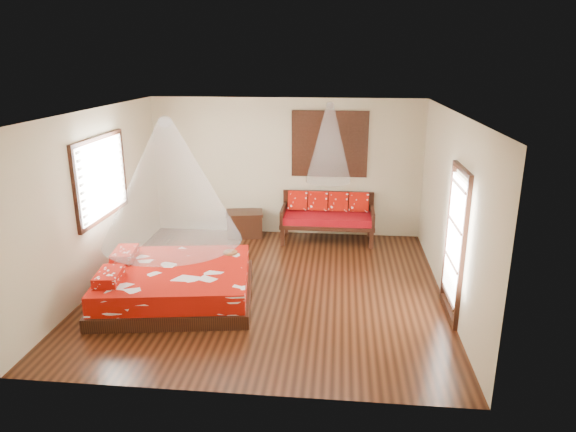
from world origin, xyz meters
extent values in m
cube|color=black|center=(0.00, 0.00, -0.01)|extent=(5.50, 5.50, 0.02)
cube|color=silver|center=(0.00, 0.00, 2.81)|extent=(5.50, 5.50, 0.02)
cube|color=beige|center=(-2.76, 0.00, 1.40)|extent=(0.02, 5.50, 2.80)
cube|color=beige|center=(2.76, 0.00, 1.40)|extent=(0.02, 5.50, 2.80)
cube|color=beige|center=(0.00, 2.76, 1.40)|extent=(5.50, 0.02, 2.80)
cube|color=beige|center=(0.00, -2.76, 1.40)|extent=(5.50, 0.02, 2.80)
cube|color=black|center=(-1.34, -0.54, 0.10)|extent=(2.54, 2.36, 0.20)
cube|color=#A80F05|center=(-1.34, -0.54, 0.35)|extent=(2.42, 2.24, 0.30)
cube|color=#A80F05|center=(-2.12, -1.09, 0.58)|extent=(0.41, 0.64, 0.15)
cube|color=#A80F05|center=(-2.25, -0.24, 0.58)|extent=(0.41, 0.64, 0.15)
cube|color=black|center=(0.01, 1.95, 0.21)|extent=(0.08, 0.08, 0.42)
cube|color=black|center=(1.74, 1.95, 0.21)|extent=(0.08, 0.08, 0.42)
cube|color=black|center=(0.01, 2.65, 0.21)|extent=(0.08, 0.08, 0.42)
cube|color=black|center=(1.74, 2.65, 0.21)|extent=(0.08, 0.08, 0.42)
cube|color=black|center=(0.88, 2.30, 0.38)|extent=(1.85, 0.82, 0.08)
cube|color=maroon|center=(0.88, 2.30, 0.49)|extent=(1.79, 0.76, 0.14)
cube|color=black|center=(0.88, 2.67, 0.67)|extent=(1.85, 0.06, 0.55)
cube|color=black|center=(-0.01, 2.30, 0.54)|extent=(0.06, 0.82, 0.30)
cube|color=black|center=(1.76, 2.30, 0.54)|extent=(0.06, 0.82, 0.30)
cube|color=#A80F05|center=(0.26, 2.55, 0.76)|extent=(0.39, 0.20, 0.41)
cube|color=#A80F05|center=(0.67, 2.55, 0.76)|extent=(0.39, 0.20, 0.41)
cube|color=#A80F05|center=(1.08, 2.55, 0.76)|extent=(0.39, 0.20, 0.41)
cube|color=#A80F05|center=(1.49, 2.55, 0.76)|extent=(0.39, 0.20, 0.41)
cube|color=black|center=(-0.84, 2.45, 0.23)|extent=(0.79, 0.63, 0.47)
cube|color=black|center=(-0.84, 2.45, 0.49)|extent=(0.84, 0.68, 0.05)
cube|color=black|center=(0.88, 2.72, 1.90)|extent=(1.52, 0.06, 1.32)
cube|color=black|center=(0.88, 2.71, 1.90)|extent=(1.35, 0.04, 1.10)
cube|color=black|center=(-2.72, 0.20, 1.70)|extent=(0.08, 1.74, 1.34)
cube|color=white|center=(-2.68, 0.20, 1.70)|extent=(0.04, 1.54, 1.10)
cube|color=black|center=(2.72, -0.60, 1.05)|extent=(0.08, 1.02, 2.16)
cube|color=white|center=(2.70, -0.60, 1.15)|extent=(0.03, 0.82, 1.70)
cylinder|color=brown|center=(-0.64, 0.16, 0.52)|extent=(0.24, 0.24, 0.03)
cone|color=white|center=(-1.34, -0.54, 1.85)|extent=(2.04, 2.04, 1.80)
cone|color=white|center=(0.88, 2.25, 2.00)|extent=(0.88, 0.88, 1.50)
camera|label=1|loc=(1.09, -7.50, 3.56)|focal=32.00mm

